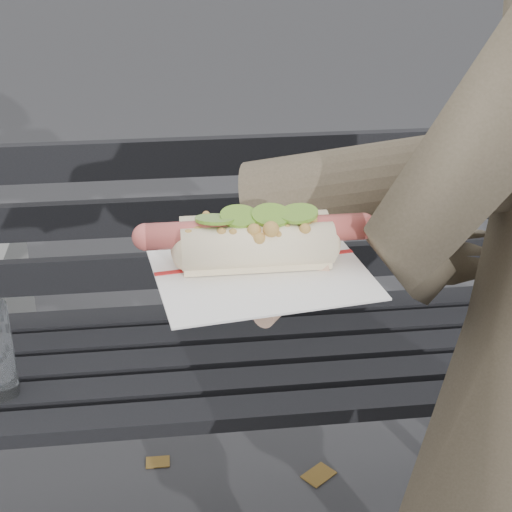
{
  "coord_description": "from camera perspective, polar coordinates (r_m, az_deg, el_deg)",
  "views": [
    {
      "loc": [
        -0.02,
        -0.6,
        1.37
      ],
      "look_at": [
        0.06,
        0.04,
        1.05
      ],
      "focal_mm": 55.0,
      "sensor_mm": 36.0,
      "label": 1
    }
  ],
  "objects": [
    {
      "name": "park_bench",
      "position": [
        1.65,
        -3.58,
        -4.55
      ],
      "size": [
        1.5,
        0.44,
        0.88
      ],
      "color": "black",
      "rests_on": "ground"
    },
    {
      "name": "held_hotdog",
      "position": [
        0.8,
        12.63,
        4.58
      ],
      "size": [
        0.61,
        0.3,
        0.2
      ],
      "color": "#473E2F"
    }
  ]
}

